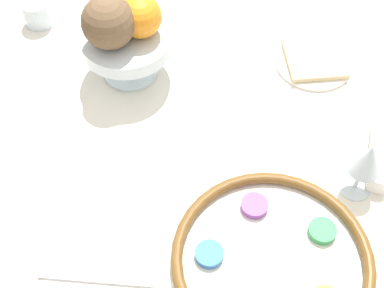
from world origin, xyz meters
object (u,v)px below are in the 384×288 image
object	(u,v)px
napkin_roll	(379,156)
seder_plate	(272,260)
bread_plate	(314,61)
wine_glass	(367,160)
coconut	(108,22)
cup_near	(37,12)
orange_fruit	(141,17)
fruit_stand	(127,45)

from	to	relation	value
napkin_roll	seder_plate	bearing A→B (deg)	121.11
seder_plate	napkin_roll	distance (m)	0.30
bread_plate	wine_glass	bearing A→B (deg)	173.51
bread_plate	napkin_roll	distance (m)	0.27
seder_plate	napkin_roll	xyz separation A→B (m)	(0.16, -0.26, 0.00)
seder_plate	wine_glass	world-z (taller)	wine_glass
coconut	napkin_roll	distance (m)	0.57
wine_glass	cup_near	bearing A→B (deg)	42.85
orange_fruit	coconut	size ratio (longest dim) A/B	0.81
wine_glass	cup_near	size ratio (longest dim) A/B	1.87
seder_plate	bread_plate	world-z (taller)	seder_plate
wine_glass	napkin_roll	distance (m)	0.11
seder_plate	bread_plate	size ratio (longest dim) A/B	2.02
wine_glass	coconut	world-z (taller)	coconut
wine_glass	fruit_stand	xyz separation A→B (m)	(0.37, 0.36, -0.01)
bread_plate	cup_near	bearing A→B (deg)	65.22
wine_glass	coconut	size ratio (longest dim) A/B	1.21
bread_plate	cup_near	xyz separation A→B (m)	(0.26, 0.57, 0.02)
orange_fruit	cup_near	size ratio (longest dim) A/B	1.24
cup_near	seder_plate	bearing A→B (deg)	-153.47
coconut	napkin_roll	world-z (taller)	coconut
wine_glass	fruit_stand	size ratio (longest dim) A/B	0.68
wine_glass	bread_plate	world-z (taller)	wine_glass
seder_plate	orange_fruit	size ratio (longest dim) A/B	3.99
orange_fruit	coconut	distance (m)	0.07
orange_fruit	fruit_stand	bearing A→B (deg)	89.33
fruit_stand	napkin_roll	xyz separation A→B (m)	(-0.33, -0.42, -0.06)
fruit_stand	orange_fruit	distance (m)	0.07
coconut	cup_near	distance (m)	0.30
seder_plate	napkin_roll	world-z (taller)	napkin_roll
fruit_stand	cup_near	bearing A→B (deg)	41.41
wine_glass	cup_near	distance (m)	0.79
napkin_roll	wine_glass	bearing A→B (deg)	125.54
bread_plate	seder_plate	bearing A→B (deg)	151.62
coconut	seder_plate	bearing A→B (deg)	-157.65
wine_glass	seder_plate	bearing A→B (deg)	119.55
cup_near	fruit_stand	bearing A→B (deg)	-138.59
bread_plate	fruit_stand	bearing A→B (deg)	81.39
fruit_stand	orange_fruit	world-z (taller)	orange_fruit
orange_fruit	seder_plate	bearing A→B (deg)	-164.95
fruit_stand	bread_plate	xyz separation A→B (m)	(-0.06, -0.39, -0.07)
seder_plate	coconut	world-z (taller)	coconut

